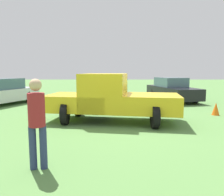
% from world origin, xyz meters
% --- Properties ---
extents(ground_plane, '(80.00, 80.00, 0.00)m').
position_xyz_m(ground_plane, '(0.00, 0.00, 0.00)').
color(ground_plane, '#5B8C47').
extents(pickup_truck, '(2.78, 5.17, 1.81)m').
position_xyz_m(pickup_truck, '(-0.23, -0.57, 0.94)').
color(pickup_truck, black).
rests_on(pickup_truck, ground_plane).
extents(sedan_near, '(4.92, 2.70, 1.48)m').
position_xyz_m(sedan_near, '(-6.37, 3.47, 0.68)').
color(sedan_near, black).
rests_on(sedan_near, ground_plane).
extents(person_bystander, '(0.36, 0.36, 1.77)m').
position_xyz_m(person_bystander, '(3.84, -1.86, 1.01)').
color(person_bystander, navy).
rests_on(person_bystander, ground_plane).
extents(traffic_cone, '(0.32, 0.32, 0.55)m').
position_xyz_m(traffic_cone, '(-1.42, 4.08, 0.28)').
color(traffic_cone, orange).
rests_on(traffic_cone, ground_plane).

